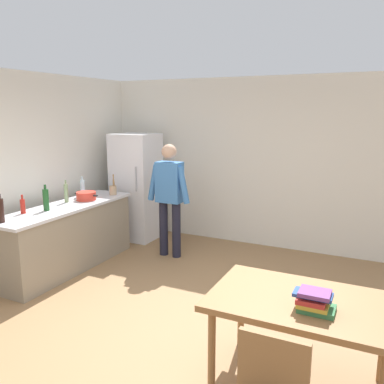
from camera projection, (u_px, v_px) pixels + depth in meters
name	position (u px, v px, depth m)	size (l,w,h in m)	color
ground_plane	(164.00, 327.00, 4.08)	(14.00, 14.00, 0.00)	#936D47
wall_back	(255.00, 163.00, 6.46)	(6.40, 0.12, 2.70)	silver
kitchen_counter	(67.00, 237.00, 5.55)	(0.64, 2.20, 0.90)	gray
refrigerator	(137.00, 187.00, 6.83)	(0.70, 0.67, 1.80)	white
person	(169.00, 193.00, 5.92)	(0.70, 0.22, 1.70)	#1E1E2D
dining_table	(301.00, 308.00, 3.09)	(1.40, 0.90, 0.75)	olive
cooking_pot	(86.00, 196.00, 5.80)	(0.40, 0.28, 0.12)	red
utensil_jar	(113.00, 190.00, 6.16)	(0.11, 0.11, 0.32)	tan
bottle_vinegar_tall	(66.00, 193.00, 5.64)	(0.06, 0.06, 0.32)	gray
bottle_wine_dark	(1.00, 210.00, 4.61)	(0.08, 0.08, 0.34)	black
bottle_wine_green	(46.00, 199.00, 5.17)	(0.08, 0.08, 0.34)	#1E5123
bottle_water_clear	(83.00, 188.00, 6.07)	(0.07, 0.07, 0.30)	silver
bottle_sauce_red	(23.00, 206.00, 5.03)	(0.06, 0.06, 0.24)	#B22319
book_stack	(314.00, 301.00, 2.88)	(0.30, 0.20, 0.16)	#387A47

